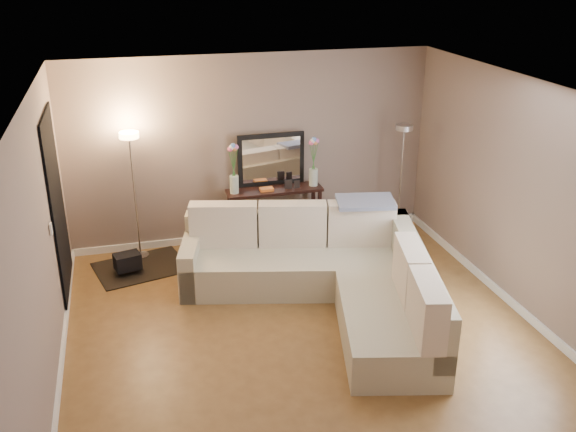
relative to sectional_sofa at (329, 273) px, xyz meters
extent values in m
cube|color=brown|center=(-0.48, -0.73, -0.37)|extent=(5.00, 5.50, 0.01)
cube|color=white|center=(-0.48, -0.73, 2.24)|extent=(5.00, 5.50, 0.01)
cube|color=gray|center=(-0.48, 2.03, 0.94)|extent=(5.00, 0.02, 2.60)
cube|color=gray|center=(-0.48, -3.49, 0.94)|extent=(5.00, 0.02, 2.60)
cube|color=gray|center=(-2.99, -0.73, 0.94)|extent=(0.02, 5.50, 2.60)
cube|color=gray|center=(2.03, -0.73, 0.94)|extent=(0.02, 5.50, 2.60)
cube|color=white|center=(-0.48, 2.00, -0.31)|extent=(5.00, 0.03, 0.10)
cube|color=white|center=(-2.96, -0.73, -0.31)|extent=(0.03, 5.50, 0.10)
cube|color=white|center=(2.01, -0.73, -0.31)|extent=(0.03, 5.50, 0.10)
cube|color=black|center=(-2.96, 0.97, 0.74)|extent=(0.02, 1.20, 2.20)
cube|color=white|center=(-2.96, 0.12, 0.84)|extent=(0.02, 0.08, 0.12)
cube|color=#BFB89A|center=(-0.25, 0.48, -0.15)|extent=(2.90, 1.58, 0.42)
cube|color=#BFB89A|center=(-0.17, 0.84, 0.15)|extent=(2.73, 0.86, 0.59)
cube|color=#BFB89A|center=(-1.51, 0.78, -0.06)|extent=(0.41, 0.97, 0.59)
cube|color=#BFB89A|center=(0.31, -1.02, -0.15)|extent=(1.33, 1.87, 0.42)
cube|color=#BFB89A|center=(0.78, -0.65, 0.15)|extent=(0.83, 2.63, 0.59)
cube|color=beige|center=(-1.07, 0.94, 0.34)|extent=(0.86, 0.42, 0.55)
cube|color=beige|center=(-0.24, 0.74, 0.34)|extent=(0.86, 0.42, 0.55)
cube|color=beige|center=(0.58, 0.54, 0.34)|extent=(0.86, 0.42, 0.55)
cube|color=beige|center=(0.63, -0.77, 0.34)|extent=(0.41, 0.80, 0.55)
cube|color=beige|center=(0.45, -1.55, 0.34)|extent=(0.41, 0.80, 0.55)
cube|color=slate|center=(0.63, 0.55, 0.62)|extent=(0.76, 0.53, 0.09)
cube|color=black|center=(-0.23, 1.73, 0.43)|extent=(1.32, 0.37, 0.04)
cube|color=black|center=(-0.83, 1.58, 0.02)|extent=(0.05, 0.05, 0.77)
cube|color=black|center=(-0.84, 1.86, 0.02)|extent=(0.05, 0.05, 0.77)
cube|color=black|center=(0.38, 1.60, 0.02)|extent=(0.05, 0.05, 0.77)
cube|color=black|center=(0.37, 1.88, 0.02)|extent=(0.05, 0.05, 0.77)
cube|color=black|center=(-0.23, 1.73, -0.18)|extent=(1.24, 0.34, 0.03)
cube|color=#BF3333|center=(-0.77, 1.72, -0.07)|extent=(0.03, 0.16, 0.19)
cube|color=#3359A5|center=(-0.73, 1.72, -0.06)|extent=(0.04, 0.16, 0.21)
cube|color=gold|center=(-0.68, 1.72, -0.05)|extent=(0.05, 0.16, 0.23)
cube|color=#3F7F4C|center=(-0.63, 1.72, -0.07)|extent=(0.05, 0.16, 0.19)
cube|color=#994C99|center=(-0.58, 1.73, -0.06)|extent=(0.03, 0.16, 0.21)
cube|color=orange|center=(-0.54, 1.73, -0.05)|extent=(0.04, 0.16, 0.23)
cube|color=#262626|center=(-0.49, 1.73, -0.07)|extent=(0.05, 0.16, 0.19)
cube|color=#4C99B2|center=(-0.44, 1.73, -0.06)|extent=(0.05, 0.16, 0.21)
cube|color=#B2A58C|center=(-0.39, 1.73, -0.05)|extent=(0.03, 0.16, 0.23)
cube|color=brown|center=(-0.35, 1.73, -0.07)|extent=(0.04, 0.16, 0.19)
cube|color=navy|center=(-0.30, 1.73, -0.06)|extent=(0.05, 0.16, 0.21)
cube|color=gold|center=(-0.25, 1.73, -0.05)|extent=(0.05, 0.16, 0.23)
cube|color=black|center=(-0.23, 1.90, 0.82)|extent=(0.93, 0.06, 0.73)
cube|color=white|center=(-0.23, 1.88, 0.82)|extent=(0.81, 0.02, 0.61)
cube|color=orange|center=(-0.35, 1.70, 0.46)|extent=(0.18, 0.12, 0.04)
cube|color=black|center=(-0.05, 1.68, 0.51)|extent=(0.10, 0.02, 0.13)
cube|color=black|center=(0.07, 1.69, 0.50)|extent=(0.08, 0.02, 0.11)
cylinder|color=silver|center=(-0.79, 1.72, 0.56)|extent=(0.12, 0.12, 0.24)
cylinder|color=#38722D|center=(-0.80, 1.72, 0.85)|extent=(0.10, 0.01, 0.42)
sphere|color=#E5598C|center=(-0.82, 1.72, 1.06)|extent=(0.07, 0.07, 0.07)
cylinder|color=#38722D|center=(-0.79, 1.72, 0.86)|extent=(0.06, 0.01, 0.44)
sphere|color=white|center=(-0.81, 1.72, 1.08)|extent=(0.07, 0.07, 0.07)
cylinder|color=#38722D|center=(-0.79, 1.72, 0.87)|extent=(0.01, 0.01, 0.46)
sphere|color=#598CE5|center=(-0.79, 1.72, 1.10)|extent=(0.07, 0.07, 0.07)
cylinder|color=#38722D|center=(-0.78, 1.72, 0.85)|extent=(0.05, 0.01, 0.42)
sphere|color=#E58C4C|center=(-0.77, 1.72, 1.06)|extent=(0.07, 0.07, 0.07)
cylinder|color=#38722D|center=(-0.77, 1.72, 0.86)|extent=(0.10, 0.01, 0.44)
sphere|color=#D866B2|center=(-0.75, 1.72, 1.08)|extent=(0.07, 0.07, 0.07)
cylinder|color=silver|center=(0.33, 1.74, 0.56)|extent=(0.12, 0.12, 0.24)
cylinder|color=#38722D|center=(0.31, 1.74, 0.85)|extent=(0.10, 0.01, 0.42)
sphere|color=#E5598C|center=(0.29, 1.74, 1.06)|extent=(0.07, 0.07, 0.07)
cylinder|color=#38722D|center=(0.32, 1.74, 0.86)|extent=(0.06, 0.01, 0.44)
sphere|color=white|center=(0.31, 1.74, 1.08)|extent=(0.07, 0.07, 0.07)
cylinder|color=#38722D|center=(0.33, 1.74, 0.87)|extent=(0.01, 0.01, 0.46)
sphere|color=#598CE5|center=(0.33, 1.74, 1.10)|extent=(0.07, 0.07, 0.07)
cylinder|color=#38722D|center=(0.33, 1.74, 0.85)|extent=(0.05, 0.01, 0.42)
sphere|color=#E58C4C|center=(0.34, 1.74, 1.06)|extent=(0.07, 0.07, 0.07)
cylinder|color=#38722D|center=(0.34, 1.74, 0.86)|extent=(0.10, 0.01, 0.44)
sphere|color=#D866B2|center=(0.36, 1.74, 1.08)|extent=(0.07, 0.07, 0.07)
cylinder|color=silver|center=(-2.09, 1.76, -0.35)|extent=(0.27, 0.27, 0.03)
cylinder|color=silver|center=(-2.09, 1.76, 0.47)|extent=(0.03, 0.03, 1.64)
cylinder|color=#FFBF72|center=(-2.09, 1.76, 1.33)|extent=(0.30, 0.30, 0.07)
cylinder|color=silver|center=(1.53, 1.50, -0.35)|extent=(0.27, 0.27, 0.03)
cylinder|color=silver|center=(1.53, 1.50, 0.44)|extent=(0.03, 0.03, 1.57)
cylinder|color=silver|center=(1.53, 1.50, 1.25)|extent=(0.30, 0.30, 0.07)
cube|color=black|center=(-2.10, 1.42, -0.35)|extent=(1.30, 1.09, 0.01)
cube|color=black|center=(-2.26, 1.29, -0.19)|extent=(0.36, 0.30, 0.21)
camera|label=1|loc=(-2.15, -6.27, 3.45)|focal=40.00mm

